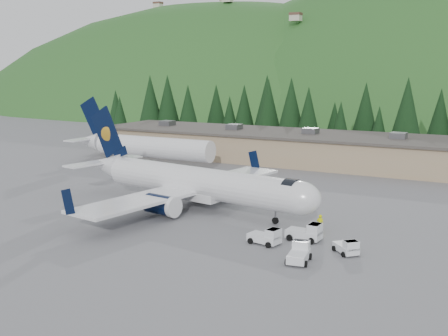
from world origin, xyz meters
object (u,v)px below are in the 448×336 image
terminal_building (283,146)px  ramp_worker (320,224)px  second_airliner (140,146)px  baggage_tug_d (307,233)px  baggage_tug_a (267,237)px  airliner (193,183)px  baggage_tug_b (347,247)px  baggage_tug_c (299,253)px

terminal_building → ramp_worker: bearing=-63.1°
second_airliner → ramp_worker: size_ratio=14.40×
baggage_tug_d → ramp_worker: size_ratio=1.76×
baggage_tug_a → ramp_worker: ramp_worker is taller
terminal_building → baggage_tug_d: 48.17m
airliner → second_airliner: size_ratio=1.26×
baggage_tug_b → baggage_tug_a: bearing=-128.9°
terminal_building → ramp_worker: (20.57, -40.58, -1.67)m
baggage_tug_d → ramp_worker: bearing=86.6°
baggage_tug_b → ramp_worker: 6.74m
baggage_tug_c → ramp_worker: bearing=-1.6°
second_airliner → baggage_tug_a: size_ratio=8.45×
airliner → baggage_tug_a: (13.36, -8.72, -2.34)m
baggage_tug_d → terminal_building: bearing=116.9°
baggage_tug_b → ramp_worker: ramp_worker is taller
second_airliner → terminal_building: 25.55m
airliner → baggage_tug_c: airliner is taller
baggage_tug_a → terminal_building: terminal_building is taller
ramp_worker → terminal_building: bearing=-65.8°
second_airliner → baggage_tug_d: bearing=-34.5°
baggage_tug_a → terminal_building: 49.73m
ramp_worker → second_airliner: bearing=-33.9°
baggage_tug_a → baggage_tug_d: bearing=54.9°
baggage_tug_a → baggage_tug_b: size_ratio=1.16×
second_airliner → baggage_tug_c: second_airliner is taller
baggage_tug_c → baggage_tug_d: (-1.45, 5.89, 0.06)m
baggage_tug_b → ramp_worker: (-4.27, 5.21, 0.32)m
airliner → ramp_worker: 16.92m
baggage_tug_c → terminal_building: terminal_building is taller
second_airliner → baggage_tug_b: (44.76, -29.79, -2.69)m
baggage_tug_a → baggage_tug_d: (2.92, 2.91, 0.06)m
airliner → terminal_building: airliner is taller
terminal_building → baggage_tug_d: bearing=-65.1°
baggage_tug_d → ramp_worker: (0.29, 3.07, 0.17)m
baggage_tug_b → baggage_tug_d: size_ratio=0.84×
baggage_tug_a → ramp_worker: (3.20, 5.97, 0.23)m
baggage_tug_d → baggage_tug_c: bearing=-74.2°
second_airliner → baggage_tug_a: second_airliner is taller
terminal_building → baggage_tug_c: bearing=-66.3°
baggage_tug_a → ramp_worker: bearing=71.8°
second_airliner → baggage_tug_b: 53.83m
second_airliner → baggage_tug_d: size_ratio=8.19×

